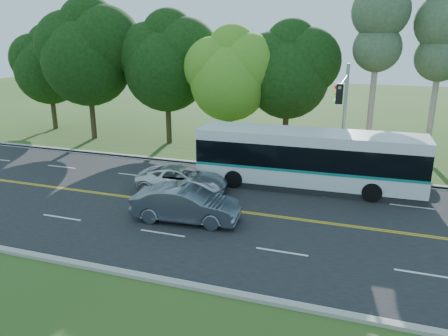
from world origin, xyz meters
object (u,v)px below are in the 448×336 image
(transit_bus, at_px, (308,160))
(sedan, at_px, (186,204))
(suv, at_px, (182,179))
(traffic_signal, at_px, (343,108))

(transit_bus, xyz_separation_m, sedan, (-4.84, -6.57, -0.81))
(suv, bearing_deg, traffic_signal, -69.79)
(traffic_signal, height_order, sedan, traffic_signal)
(suv, bearing_deg, sedan, -157.08)
(traffic_signal, relative_size, sedan, 1.35)
(transit_bus, relative_size, suv, 2.49)
(transit_bus, height_order, suv, transit_bus)
(traffic_signal, xyz_separation_m, sedan, (-6.52, -7.26, -3.80))
(traffic_signal, relative_size, suv, 1.35)
(traffic_signal, height_order, transit_bus, traffic_signal)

